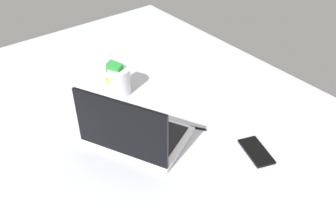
% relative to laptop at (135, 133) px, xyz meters
% --- Properties ---
extents(bed_mattress, '(1.80, 1.40, 0.18)m').
position_rel_laptop_xyz_m(bed_mattress, '(0.11, -0.10, -0.13)').
color(bed_mattress, '#B7BCC6').
rests_on(bed_mattress, ground).
extents(laptop, '(0.40, 0.35, 0.23)m').
position_rel_laptop_xyz_m(laptop, '(0.00, 0.00, 0.00)').
color(laptop, silver).
rests_on(laptop, bed_mattress).
extents(snack_cup, '(0.09, 0.09, 0.14)m').
position_rel_laptop_xyz_m(snack_cup, '(0.30, -0.13, 0.02)').
color(snack_cup, silver).
rests_on(snack_cup, bed_mattress).
extents(cell_phone, '(0.15, 0.11, 0.01)m').
position_rel_laptop_xyz_m(cell_phone, '(-0.29, -0.29, -0.04)').
color(cell_phone, black).
rests_on(cell_phone, bed_mattress).
extents(charger_cable, '(0.14, 0.10, 0.01)m').
position_rel_laptop_xyz_m(charger_cable, '(-0.04, -0.19, -0.04)').
color(charger_cable, black).
rests_on(charger_cable, bed_mattress).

